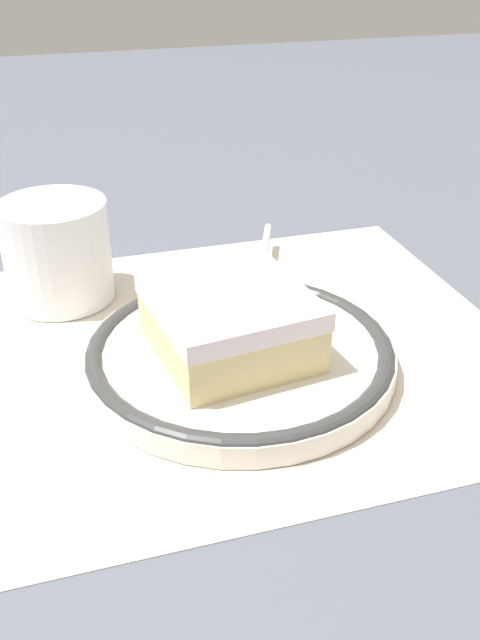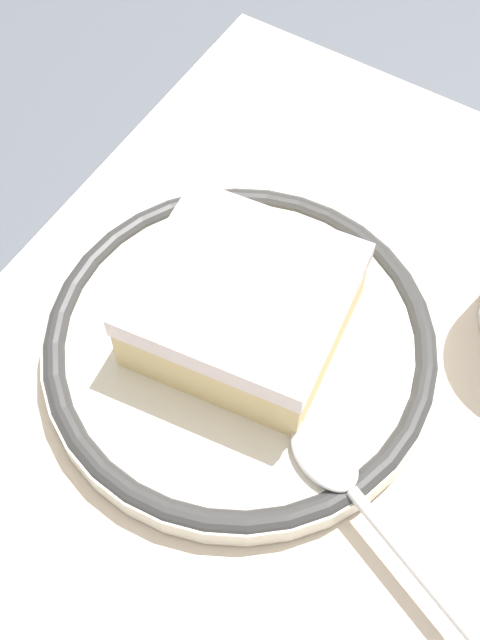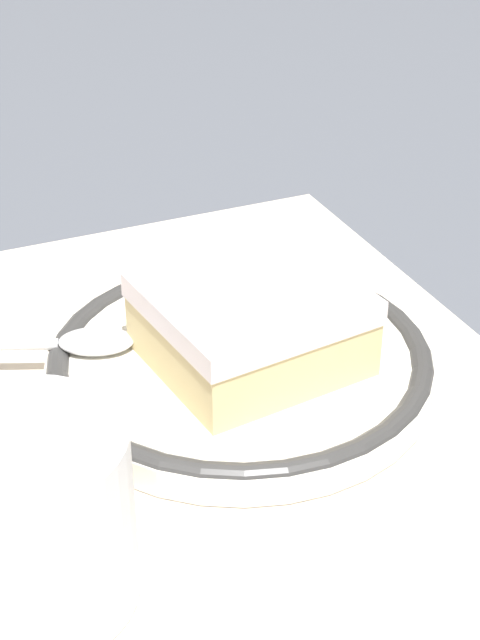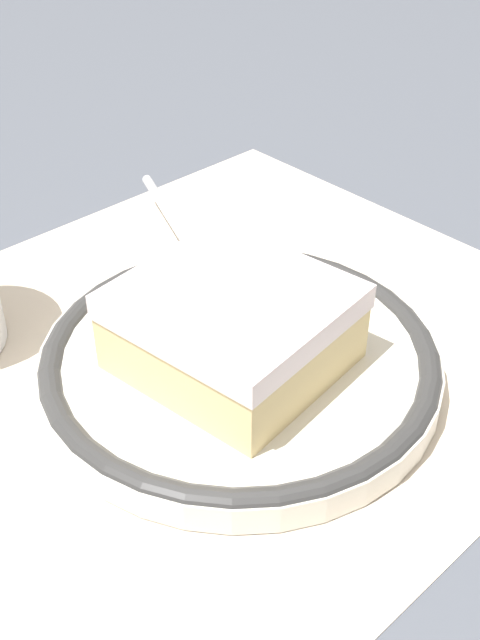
% 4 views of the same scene
% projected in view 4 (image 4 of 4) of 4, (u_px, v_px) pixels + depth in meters
% --- Properties ---
extents(ground_plane, '(2.40, 2.40, 0.00)m').
position_uv_depth(ground_plane, '(182.00, 368.00, 0.41)').
color(ground_plane, '#4C515B').
extents(placemat, '(0.42, 0.33, 0.00)m').
position_uv_depth(placemat, '(182.00, 367.00, 0.41)').
color(placemat, beige).
rests_on(placemat, ground_plane).
extents(plate, '(0.20, 0.20, 0.02)m').
position_uv_depth(plate, '(240.00, 361.00, 0.40)').
color(plate, silver).
rests_on(plate, placemat).
extents(cake_slice, '(0.10, 0.11, 0.04)m').
position_uv_depth(cake_slice, '(233.00, 327.00, 0.37)').
color(cake_slice, beige).
rests_on(cake_slice, plate).
extents(spoon, '(0.07, 0.13, 0.01)m').
position_uv_depth(spoon, '(192.00, 249.00, 0.46)').
color(spoon, silver).
rests_on(spoon, plate).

